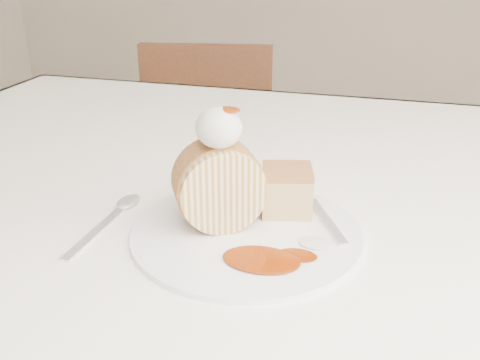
# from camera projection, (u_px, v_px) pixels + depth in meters

# --- Properties ---
(table) EXTENTS (1.40, 0.90, 0.75)m
(table) POSITION_uv_depth(u_px,v_px,m) (288.00, 234.00, 0.77)
(table) COLOR white
(table) RESTS_ON ground
(chair_far) EXTENTS (0.44, 0.44, 0.79)m
(chair_far) POSITION_uv_depth(u_px,v_px,m) (212.00, 148.00, 1.68)
(chair_far) COLOR brown
(chair_far) RESTS_ON ground
(plate) EXTENTS (0.31, 0.31, 0.01)m
(plate) POSITION_uv_depth(u_px,v_px,m) (246.00, 232.00, 0.59)
(plate) COLOR white
(plate) RESTS_ON table
(roulade_slice) EXTENTS (0.11, 0.09, 0.09)m
(roulade_slice) POSITION_uv_depth(u_px,v_px,m) (220.00, 186.00, 0.58)
(roulade_slice) COLOR beige
(roulade_slice) RESTS_ON plate
(cake_chunk) EXTENTS (0.07, 0.06, 0.05)m
(cake_chunk) POSITION_uv_depth(u_px,v_px,m) (287.00, 193.00, 0.62)
(cake_chunk) COLOR #B47844
(cake_chunk) RESTS_ON plate
(whipped_cream) EXTENTS (0.05, 0.05, 0.04)m
(whipped_cream) POSITION_uv_depth(u_px,v_px,m) (219.00, 128.00, 0.55)
(whipped_cream) COLOR silver
(whipped_cream) RESTS_ON roulade_slice
(caramel_drizzle) EXTENTS (0.02, 0.02, 0.01)m
(caramel_drizzle) POSITION_uv_depth(u_px,v_px,m) (228.00, 105.00, 0.54)
(caramel_drizzle) COLOR #742404
(caramel_drizzle) RESTS_ON whipped_cream
(caramel_pool) EXTENTS (0.09, 0.07, 0.00)m
(caramel_pool) POSITION_uv_depth(u_px,v_px,m) (261.00, 259.00, 0.53)
(caramel_pool) COLOR #742404
(caramel_pool) RESTS_ON plate
(fork) EXTENTS (0.09, 0.14, 0.00)m
(fork) POSITION_uv_depth(u_px,v_px,m) (326.00, 220.00, 0.61)
(fork) COLOR silver
(fork) RESTS_ON plate
(spoon) EXTENTS (0.03, 0.15, 0.00)m
(spoon) POSITION_uv_depth(u_px,v_px,m) (95.00, 233.00, 0.59)
(spoon) COLOR silver
(spoon) RESTS_ON table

